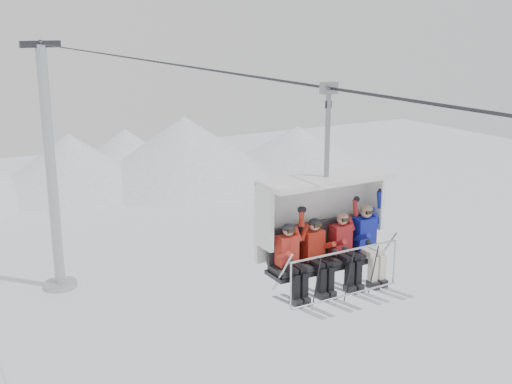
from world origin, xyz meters
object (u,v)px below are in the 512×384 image
lift_tower_right (52,187)px  skier_center_right (344,247)px  skier_far_right (367,240)px  skier_center_left (316,253)px  skier_far_left (290,259)px  chairlift_carrier (321,219)px

lift_tower_right → skier_center_right: bearing=-89.2°
skier_center_right → skier_far_right: (0.59, 0.01, 0.03)m
skier_center_left → skier_center_right: (0.66, 0.00, 0.01)m
skier_far_left → skier_center_left: skier_center_left is taller
chairlift_carrier → skier_far_left: size_ratio=2.36×
skier_far_left → skier_center_right: size_ratio=1.00×
chairlift_carrier → skier_center_right: chairlift_carrier is taller
lift_tower_right → skier_center_right: lift_tower_right is taller
lift_tower_right → chairlift_carrier: size_ratio=3.38×
lift_tower_right → skier_center_left: size_ratio=7.99×
chairlift_carrier → skier_far_left: bearing=-160.6°
skier_center_right → skier_far_right: size_ratio=0.99×
lift_tower_right → skier_center_right: 25.27m
skier_far_right → lift_tower_right: bearing=92.2°
skier_center_left → skier_center_right: size_ratio=1.00×
lift_tower_right → chairlift_carrier: bearing=-90.0°
skier_far_left → chairlift_carrier: bearing=19.4°
skier_center_left → chairlift_carrier: bearing=45.4°
skier_center_left → skier_far_left: bearing=-179.9°
skier_far_left → skier_center_right: (1.26, 0.00, 0.01)m
chairlift_carrier → skier_center_left: chairlift_carrier is taller
skier_center_left → skier_center_right: 0.66m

